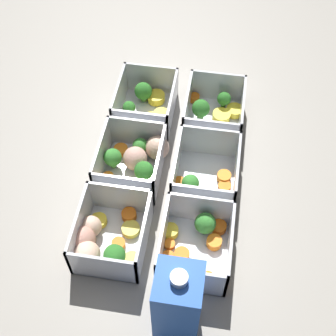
# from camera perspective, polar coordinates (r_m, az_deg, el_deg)

# --- Properties ---
(ground_plane) EXTENTS (4.00, 4.00, 0.00)m
(ground_plane) POSITION_cam_1_polar(r_m,az_deg,el_deg) (0.93, 0.00, -0.98)
(ground_plane) COLOR gray
(container_near_left) EXTENTS (0.15, 0.12, 0.08)m
(container_near_left) POSITION_cam_1_polar(r_m,az_deg,el_deg) (1.03, -2.69, 7.80)
(container_near_left) COLOR silver
(container_near_left) RESTS_ON ground_plane
(container_near_center) EXTENTS (0.15, 0.14, 0.08)m
(container_near_center) POSITION_cam_1_polar(r_m,az_deg,el_deg) (0.92, -3.93, 0.94)
(container_near_center) COLOR silver
(container_near_center) RESTS_ON ground_plane
(container_near_right) EXTENTS (0.14, 0.14, 0.08)m
(container_near_right) POSITION_cam_1_polar(r_m,az_deg,el_deg) (0.84, -7.93, -8.57)
(container_near_right) COLOR silver
(container_near_right) RESTS_ON ground_plane
(container_far_left) EXTENTS (0.15, 0.13, 0.08)m
(container_far_left) POSITION_cam_1_polar(r_m,az_deg,el_deg) (1.01, 5.58, 6.93)
(container_far_left) COLOR silver
(container_far_left) RESTS_ON ground_plane
(container_far_center) EXTENTS (0.15, 0.13, 0.08)m
(container_far_center) POSITION_cam_1_polar(r_m,az_deg,el_deg) (0.90, 4.34, -1.40)
(container_far_center) COLOR silver
(container_far_center) RESTS_ON ground_plane
(container_far_right) EXTENTS (0.14, 0.13, 0.08)m
(container_far_right) POSITION_cam_1_polar(r_m,az_deg,el_deg) (0.83, 3.56, -9.06)
(container_far_right) COLOR silver
(container_far_right) RESTS_ON ground_plane
(juice_carton) EXTENTS (0.07, 0.07, 0.20)m
(juice_carton) POSITION_cam_1_polar(r_m,az_deg,el_deg) (0.71, 1.19, -16.45)
(juice_carton) COLOR blue
(juice_carton) RESTS_ON ground_plane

